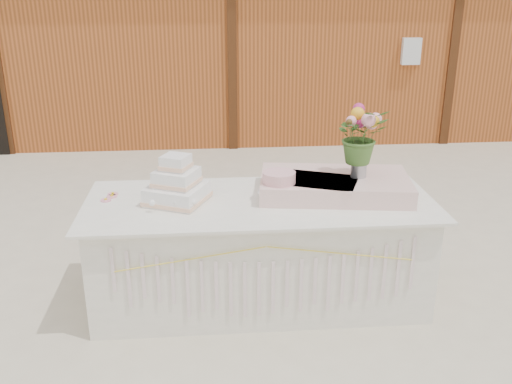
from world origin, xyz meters
TOP-DOWN VIEW (x-y plane):
  - ground at (0.00, 0.00)m, footprint 80.00×80.00m
  - barn at (-0.01, 5.99)m, footprint 12.60×4.60m
  - cake_table at (0.00, -0.00)m, footprint 2.40×1.00m
  - wedding_cake at (-0.56, 0.02)m, footprint 0.48×0.48m
  - pink_cake_stand at (0.13, -0.02)m, footprint 0.29×0.29m
  - satin_runner at (0.54, 0.08)m, footprint 1.11×0.74m
  - flower_vase at (0.70, 0.06)m, footprint 0.11×0.11m
  - bouquet at (0.70, 0.06)m, footprint 0.38×0.34m
  - loose_flowers at (-1.06, 0.14)m, footprint 0.18×0.37m

SIDE VIEW (x-z plane):
  - ground at x=0.00m, z-range 0.00..0.00m
  - cake_table at x=0.00m, z-range 0.00..0.77m
  - loose_flowers at x=-1.06m, z-range 0.77..0.79m
  - satin_runner at x=0.54m, z-range 0.77..0.90m
  - wedding_cake at x=-0.56m, z-range 0.72..1.05m
  - pink_cake_stand at x=0.13m, z-range 0.78..0.99m
  - flower_vase at x=0.70m, z-range 0.90..1.05m
  - bouquet at x=0.70m, z-range 1.05..1.44m
  - barn at x=-0.01m, z-range 0.03..3.33m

